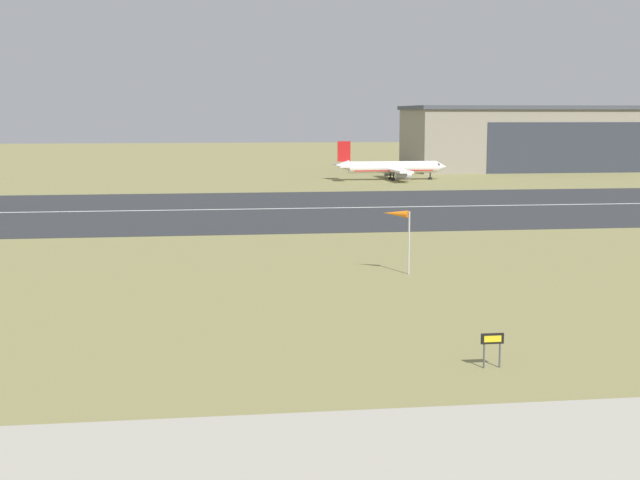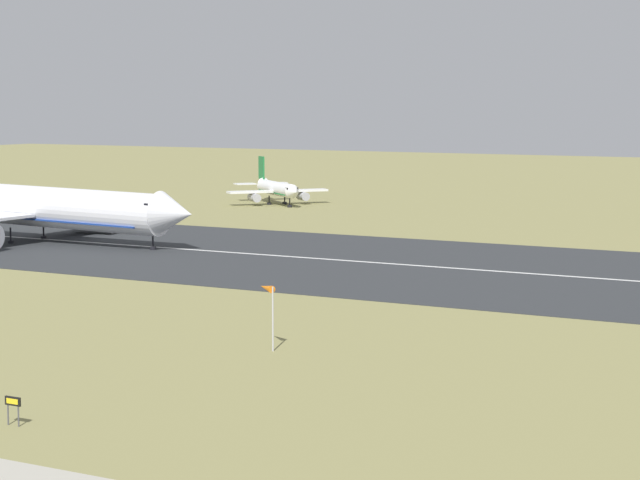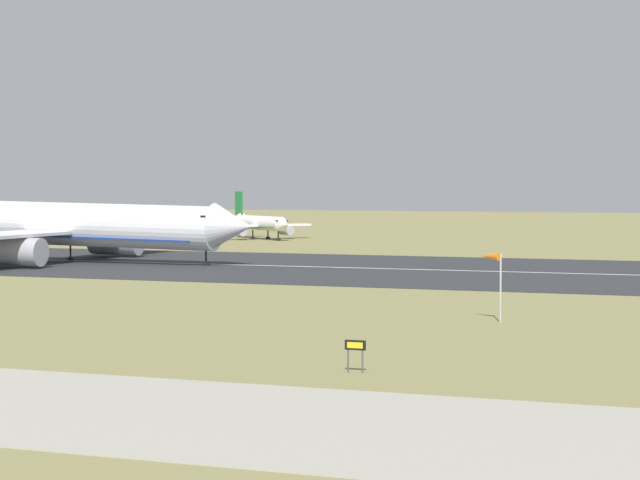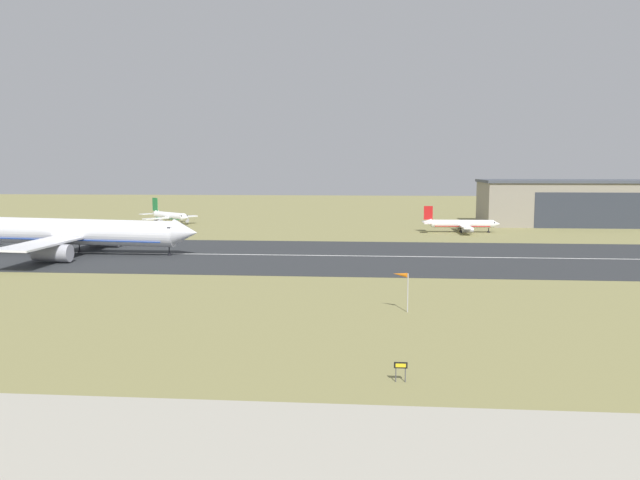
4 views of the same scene
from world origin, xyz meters
The scene contains 4 objects.
airplane_landing centered at (-87.00, 117.25, 4.95)m, with size 59.39×51.17×17.69m.
airplane_parked_west centered at (-87.57, 188.38, 2.97)m, with size 20.79×19.77×8.89m.
windsock_pole centered at (-15.97, 68.13, 4.71)m, with size 2.16×1.68×5.29m.
runway_sign centered at (-17.19, 40.04, 1.35)m, with size 1.21×0.13×1.84m.
Camera 3 is at (5.50, -25.34, 10.65)m, focal length 70.00 mm.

